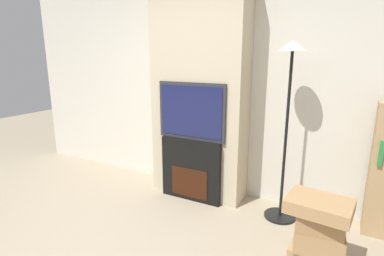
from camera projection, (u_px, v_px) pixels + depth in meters
The scene contains 6 objects.
wall_back at pixel (208, 86), 3.77m from camera, with size 6.00×0.06×2.70m.
chimney_breast at pixel (200, 88), 3.57m from camera, with size 1.15×0.40×2.70m.
fireplace at pixel (192, 169), 3.63m from camera, with size 0.77×0.15×0.76m.
television at pixel (192, 111), 3.46m from camera, with size 0.85×0.07×0.67m.
floor_lamp at pixel (289, 100), 2.98m from camera, with size 0.34×0.34×1.86m.
box_stack at pixel (318, 232), 2.43m from camera, with size 0.52×0.43×0.62m.
Camera 1 is at (1.61, -1.41, 1.73)m, focal length 28.00 mm.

